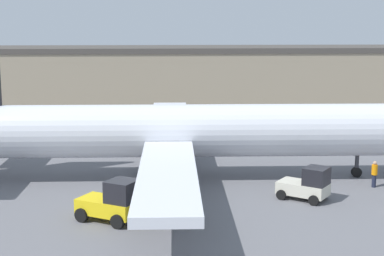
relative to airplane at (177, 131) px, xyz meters
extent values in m
plane|color=slate|center=(1.04, -0.03, -3.33)|extent=(400.00, 400.00, 0.00)
cube|color=gray|center=(0.27, 41.35, 0.00)|extent=(83.57, 11.35, 6.65)
cube|color=#47423D|center=(0.27, 41.35, 3.67)|extent=(83.57, 11.58, 0.70)
cylinder|color=silver|center=(1.04, -0.03, 0.04)|extent=(32.03, 4.36, 3.59)
cube|color=silver|center=(-0.33, 9.39, -0.59)|extent=(3.45, 15.23, 0.50)
cube|color=silver|center=(-0.78, -9.36, -0.59)|extent=(3.45, 15.23, 0.50)
cylinder|color=#B7B7BC|center=(-0.38, 7.11, -2.11)|extent=(2.66, 2.40, 2.33)
cylinder|color=#B7B7BC|center=(-0.72, -7.09, -2.11)|extent=(2.66, 2.40, 2.33)
cylinder|color=#38383D|center=(12.54, -0.30, -2.54)|extent=(0.28, 0.28, 1.58)
cylinder|color=black|center=(12.54, -0.30, -2.98)|extent=(0.71, 0.37, 0.70)
cylinder|color=#38383D|center=(-0.61, -2.32, -2.54)|extent=(0.28, 0.28, 1.58)
cylinder|color=black|center=(-0.61, -2.32, -2.88)|extent=(0.91, 0.37, 0.90)
cylinder|color=#38383D|center=(-0.50, 2.35, -2.54)|extent=(0.28, 0.28, 1.58)
cylinder|color=black|center=(-0.50, 2.35, -2.88)|extent=(0.91, 0.37, 0.90)
cylinder|color=#1E2338|center=(12.84, -2.88, -2.91)|extent=(0.28, 0.28, 0.84)
cylinder|color=orange|center=(12.84, -2.88, -2.16)|extent=(0.39, 0.39, 0.67)
sphere|color=tan|center=(12.84, -2.88, -1.70)|extent=(0.25, 0.25, 0.25)
cube|color=yellow|center=(-4.00, -8.49, -2.54)|extent=(3.74, 3.15, 0.82)
cube|color=black|center=(-3.20, -8.96, -1.54)|extent=(2.04, 2.07, 1.17)
cylinder|color=black|center=(-3.42, -9.82, -2.95)|extent=(0.81, 0.63, 0.77)
cylinder|color=black|center=(-2.57, -8.33, -2.95)|extent=(0.81, 0.63, 0.77)
cylinder|color=black|center=(-5.44, -8.66, -2.95)|extent=(0.81, 0.63, 0.77)
cylinder|color=black|center=(-4.58, -7.17, -2.95)|extent=(0.81, 0.63, 0.77)
cube|color=beige|center=(7.55, -5.21, -2.66)|extent=(3.36, 3.08, 0.74)
cube|color=black|center=(8.22, -5.70, -1.76)|extent=(1.92, 1.96, 1.05)
cylinder|color=black|center=(7.90, -6.48, -3.02)|extent=(0.66, 0.59, 0.62)
cylinder|color=black|center=(8.87, -5.16, -3.02)|extent=(0.66, 0.59, 0.62)
cylinder|color=black|center=(6.23, -5.25, -3.02)|extent=(0.66, 0.59, 0.62)
cylinder|color=black|center=(7.20, -3.93, -3.02)|extent=(0.66, 0.59, 0.62)
camera|label=1|loc=(-1.19, -39.40, 7.37)|focal=55.00mm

